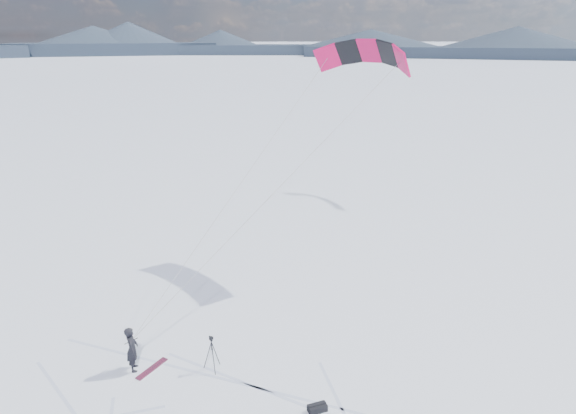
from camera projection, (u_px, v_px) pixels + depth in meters
horizon_hills at (185, 320)px, 14.93m from camera, size 704.47×706.88×9.17m
snow_tracks at (202, 414)px, 16.39m from camera, size 17.62×10.25×0.01m
snowkiter at (135, 369)px, 18.62m from camera, size 0.63×0.78×1.85m
snowboard at (152, 369)px, 18.61m from camera, size 1.43×0.89×0.04m
tripod at (212, 349)px, 18.31m from camera, size 0.66×0.64×1.45m
gear_bag_b at (317, 408)px, 16.49m from camera, size 0.71×0.46×0.30m
power_kite at (364, 57)px, 25.00m from camera, size 15.43×6.44×10.76m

